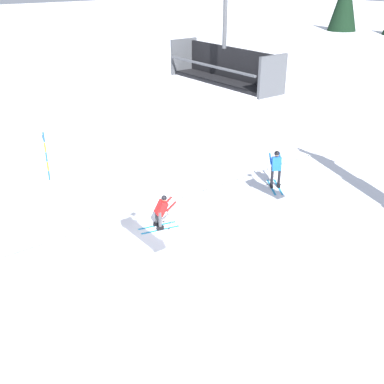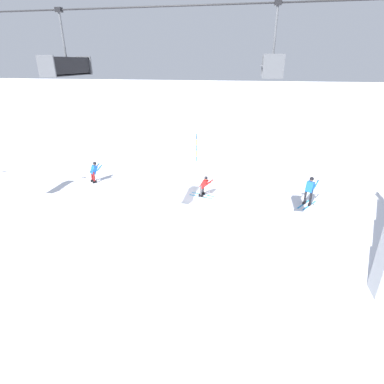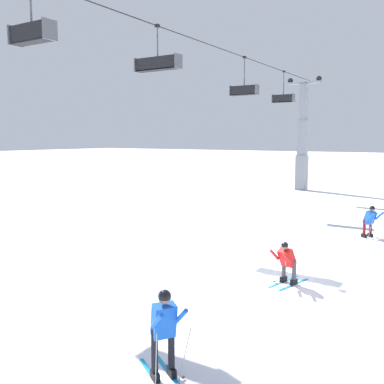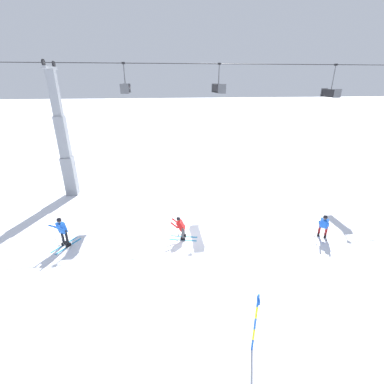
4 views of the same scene
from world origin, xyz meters
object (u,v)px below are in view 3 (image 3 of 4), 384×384
at_px(chairlift_seat_second, 157,64).
at_px(chairlift_seat_middle, 244,90).
at_px(chairlift_seat_nearest, 30,32).
at_px(skier_distant_uphill, 370,219).
at_px(skier_distant_downhill, 164,327).
at_px(chairlift_seat_fourth, 283,98).
at_px(skier_carving_main, 287,260).
at_px(lift_tower_far, 302,144).

distance_m(chairlift_seat_second, chairlift_seat_middle, 9.04).
distance_m(chairlift_seat_nearest, skier_distant_uphill, 15.81).
bearing_deg(skier_distant_downhill, chairlift_seat_middle, 21.68).
distance_m(chairlift_seat_second, chairlift_seat_fourth, 15.94).
distance_m(skier_carving_main, chairlift_seat_middle, 16.18).
bearing_deg(chairlift_seat_nearest, lift_tower_far, 0.00).
relative_size(skier_distant_uphill, skier_distant_downhill, 0.90).
distance_m(skier_distant_uphill, skier_distant_downhill, 14.51).
relative_size(lift_tower_far, skier_distant_downhill, 5.33).
distance_m(chairlift_seat_second, skier_distant_downhill, 14.21).
relative_size(chairlift_seat_nearest, skier_distant_uphill, 1.24).
bearing_deg(chairlift_seat_second, lift_tower_far, 0.00).
distance_m(chairlift_seat_middle, chairlift_seat_fourth, 6.90).
height_order(skier_distant_uphill, skier_distant_downhill, skier_distant_downhill).
bearing_deg(chairlift_seat_middle, skier_distant_uphill, -117.70).
height_order(skier_carving_main, chairlift_seat_middle, chairlift_seat_middle).
relative_size(chairlift_seat_nearest, chairlift_seat_middle, 0.84).
relative_size(chairlift_seat_middle, skier_distant_downhill, 1.32).
bearing_deg(skier_distant_downhill, lift_tower_far, 13.74).
bearing_deg(chairlift_seat_middle, skier_carving_main, -148.91).
relative_size(skier_carving_main, skier_distant_downhill, 0.91).
height_order(chairlift_seat_middle, skier_distant_downhill, chairlift_seat_middle).
distance_m(chairlift_seat_nearest, skier_distant_downhill, 10.67).
height_order(chairlift_seat_second, skier_distant_uphill, chairlift_seat_second).
distance_m(skier_carving_main, chairlift_seat_second, 10.97).
bearing_deg(chairlift_seat_nearest, skier_carving_main, -67.23).
distance_m(chairlift_seat_middle, skier_distant_downhill, 21.42).
height_order(lift_tower_far, chairlift_seat_second, lift_tower_far).
height_order(skier_carving_main, chairlift_seat_second, chairlift_seat_second).
relative_size(chairlift_seat_second, skier_distant_downhill, 1.28).
relative_size(chairlift_seat_fourth, skier_distant_downhill, 1.31).
relative_size(chairlift_seat_nearest, chairlift_seat_second, 0.87).
height_order(skier_carving_main, lift_tower_far, lift_tower_far).
bearing_deg(skier_distant_downhill, chairlift_seat_second, 37.21).
relative_size(chairlift_seat_fourth, skier_distant_uphill, 1.46).
bearing_deg(chairlift_seat_nearest, chairlift_seat_middle, 0.00).
height_order(chairlift_seat_second, chairlift_seat_fourth, same).
bearing_deg(skier_carving_main, chairlift_seat_nearest, 112.77).
relative_size(skier_carving_main, lift_tower_far, 0.17).
height_order(skier_carving_main, skier_distant_downhill, skier_distant_downhill).
bearing_deg(skier_distant_uphill, skier_carving_main, 173.08).
bearing_deg(skier_distant_downhill, skier_carving_main, -0.41).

